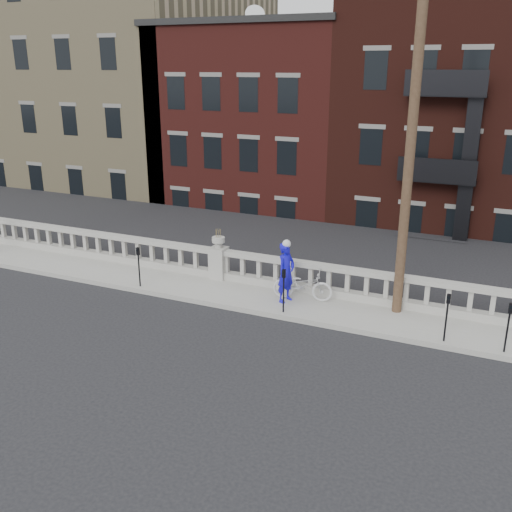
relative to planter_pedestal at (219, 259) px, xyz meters
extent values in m
plane|color=black|center=(0.00, -3.95, -0.83)|extent=(120.00, 120.00, 0.00)
cube|color=#9B998F|center=(0.00, -0.95, -0.76)|extent=(32.00, 2.20, 0.15)
cube|color=#9B998F|center=(0.00, 0.00, -0.56)|extent=(28.00, 0.34, 0.25)
cube|color=#9B998F|center=(0.00, 0.00, 0.27)|extent=(28.00, 0.34, 0.16)
cube|color=#9B998F|center=(0.00, 0.00, -0.13)|extent=(0.55, 0.55, 1.10)
cylinder|color=#9B998F|center=(0.00, 0.00, 0.52)|extent=(0.24, 0.24, 0.20)
cylinder|color=#9B998F|center=(0.00, 0.00, 0.70)|extent=(0.44, 0.44, 0.18)
cube|color=#605E59|center=(0.00, 0.35, -3.26)|extent=(36.00, 0.50, 5.15)
cube|color=black|center=(0.00, 22.00, -6.08)|extent=(80.00, 44.00, 0.50)
cube|color=#595651|center=(-2.00, 4.50, -3.83)|extent=(16.00, 7.00, 4.00)
cube|color=tan|center=(-17.00, 17.00, 4.17)|extent=(18.00, 16.00, 20.00)
cube|color=#4D1A16|center=(-4.00, 16.00, 1.17)|extent=(10.00, 14.00, 14.00)
cube|color=black|center=(-4.00, 16.00, 8.32)|extent=(10.30, 14.30, 0.30)
cube|color=#35130E|center=(6.00, 16.00, 1.92)|extent=(10.00, 14.00, 15.50)
cylinder|color=#422D1E|center=(6.20, -0.35, 4.32)|extent=(0.28, 0.28, 10.00)
cylinder|color=black|center=(-2.04, -1.80, -0.13)|extent=(0.05, 0.05, 1.10)
cube|color=black|center=(-2.04, -1.80, 0.55)|extent=(0.10, 0.08, 0.26)
cube|color=black|center=(-2.04, -1.85, 0.59)|extent=(0.06, 0.01, 0.08)
cylinder|color=black|center=(3.11, -1.80, -0.13)|extent=(0.05, 0.05, 1.10)
cube|color=black|center=(3.11, -1.80, 0.55)|extent=(0.10, 0.08, 0.26)
cube|color=black|center=(3.11, -1.85, 0.59)|extent=(0.06, 0.01, 0.08)
cylinder|color=black|center=(7.74, -1.80, -0.13)|extent=(0.05, 0.05, 1.10)
cube|color=black|center=(7.74, -1.80, 0.55)|extent=(0.10, 0.08, 0.26)
cube|color=black|center=(7.74, -1.85, 0.59)|extent=(0.06, 0.01, 0.08)
cylinder|color=black|center=(9.24, -1.80, -0.13)|extent=(0.05, 0.05, 1.10)
cube|color=black|center=(9.24, -1.80, 0.55)|extent=(0.10, 0.08, 0.26)
cube|color=black|center=(9.24, -1.85, 0.59)|extent=(0.06, 0.01, 0.08)
imported|color=silver|center=(3.30, -0.65, -0.19)|extent=(1.96, 0.97, 0.99)
imported|color=#140DCB|center=(2.86, -0.98, 0.27)|extent=(0.63, 0.79, 1.90)
camera|label=1|loc=(8.73, -16.45, 6.40)|focal=40.00mm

